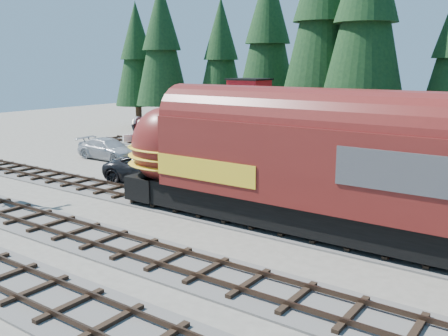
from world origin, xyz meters
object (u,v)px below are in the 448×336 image
Objects in this scene: locomotive at (272,167)px; pickup_truck_b at (108,149)px; pickup_truck_a at (154,169)px; depot at (326,144)px; caboose at (238,121)px.

locomotive reaches higher than pickup_truck_b.
pickup_truck_a is 8.98m from pickup_truck_b.
pickup_truck_a is 1.12× the size of pickup_truck_b.
depot is at bearing 93.01° from locomotive.
depot is 6.51m from locomotive.
caboose is (-11.31, 14.00, 0.02)m from locomotive.
locomotive is at bearing -110.95° from pickup_truck_b.
caboose is (-10.97, 7.50, -0.14)m from depot.
caboose reaches higher than depot.
pickup_truck_a reaches higher than pickup_truck_b.
depot reaches higher than pickup_truck_b.
locomotive is 1.62× the size of caboose.
depot is 2.30× the size of pickup_truck_b.
pickup_truck_b is at bearing -135.07° from caboose.
caboose is at bearing -46.11° from pickup_truck_b.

